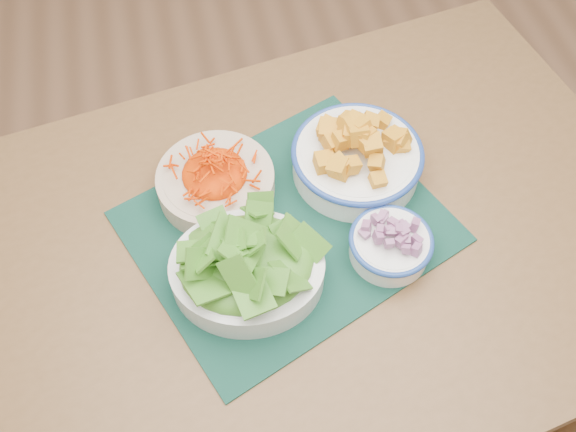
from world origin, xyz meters
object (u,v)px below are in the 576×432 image
Objects in this scene: squash_bowl at (358,152)px; onion_bowl at (391,242)px; placemat at (288,226)px; lettuce_bowl at (247,265)px; table at (299,266)px; carrot_bowl at (215,178)px.

squash_bowl is 0.18m from onion_bowl.
lettuce_bowl is at bearing -155.98° from placemat.
table is at bearing -137.78° from squash_bowl.
carrot_bowl is 0.25m from squash_bowl.
squash_bowl reaches higher than placemat.
table is 5.88× the size of carrot_bowl.
lettuce_bowl is at bearing -159.32° from table.
squash_bowl reaches higher than carrot_bowl.
carrot_bowl is 0.32m from onion_bowl.
placemat is 3.60× the size of onion_bowl.
table is 0.23m from squash_bowl.
carrot_bowl is 0.86× the size of lettuce_bowl.
placemat is 0.13m from lettuce_bowl.
onion_bowl is (0.14, -0.06, 0.13)m from table.
lettuce_bowl reaches higher than onion_bowl.
squash_bowl is at bearing 92.12° from onion_bowl.
table is 0.10m from placemat.
squash_bowl reaches higher than onion_bowl.
lettuce_bowl is at bearing 179.72° from onion_bowl.
onion_bowl reaches higher than table.
placemat is at bearing 149.37° from onion_bowl.
carrot_bowl is 0.83× the size of squash_bowl.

